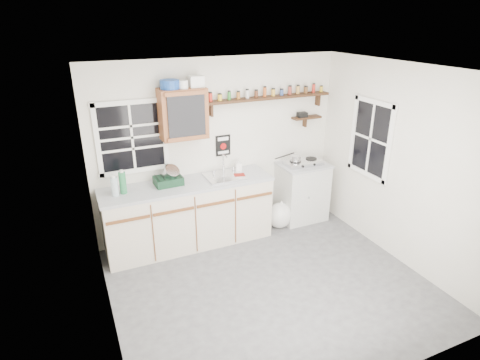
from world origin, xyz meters
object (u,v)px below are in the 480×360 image
(dish_rack, at_px, (169,178))
(main_cabinet, at_px, (189,214))
(spice_shelf, at_px, (268,97))
(hotplate, at_px, (303,162))
(upper_cabinet, at_px, (183,114))
(right_cabinet, at_px, (302,191))

(dish_rack, bearing_deg, main_cabinet, -17.38)
(main_cabinet, bearing_deg, spice_shelf, 9.28)
(dish_rack, distance_m, hotplate, 2.04)
(main_cabinet, xyz_separation_m, upper_cabinet, (0.03, 0.14, 1.36))
(main_cabinet, distance_m, right_cabinet, 1.84)
(right_cabinet, bearing_deg, main_cabinet, -179.21)
(spice_shelf, relative_size, dish_rack, 5.19)
(spice_shelf, height_order, hotplate, spice_shelf)
(upper_cabinet, height_order, hotplate, upper_cabinet)
(right_cabinet, height_order, upper_cabinet, upper_cabinet)
(spice_shelf, bearing_deg, main_cabinet, -170.72)
(spice_shelf, bearing_deg, right_cabinet, -19.42)
(spice_shelf, height_order, dish_rack, spice_shelf)
(right_cabinet, relative_size, spice_shelf, 0.48)
(main_cabinet, relative_size, spice_shelf, 1.21)
(main_cabinet, relative_size, hotplate, 4.06)
(right_cabinet, bearing_deg, hotplate, -136.18)
(main_cabinet, height_order, upper_cabinet, upper_cabinet)
(main_cabinet, distance_m, dish_rack, 0.59)
(spice_shelf, distance_m, dish_rack, 1.79)
(main_cabinet, bearing_deg, right_cabinet, 0.79)
(upper_cabinet, bearing_deg, spice_shelf, 3.12)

